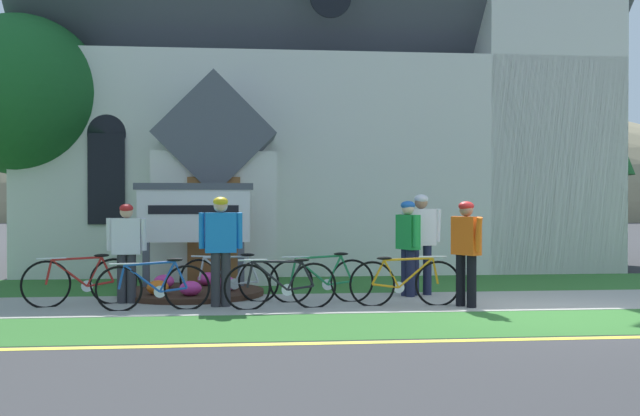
{
  "coord_description": "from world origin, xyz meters",
  "views": [
    {
      "loc": [
        -4.61,
        -10.41,
        1.66
      ],
      "look_at": [
        -3.2,
        3.51,
        1.51
      ],
      "focal_mm": 41.82,
      "sensor_mm": 36.0,
      "label": 1
    }
  ],
  "objects_px": {
    "bicycle_silver": "(322,280)",
    "yard_deciduous_tree": "(21,96)",
    "cyclist_in_white_jersey": "(126,246)",
    "roadside_conifer": "(563,86)",
    "bicycle_green": "(154,286)",
    "cyclist_in_yellow_jersey": "(466,246)",
    "cyclist_in_red_jersey": "(221,242)",
    "cyclist_in_orange_jersey": "(408,241)",
    "cyclist_in_green_jersey": "(421,236)",
    "bicycle_orange": "(281,285)",
    "bicycle_white": "(229,279)",
    "bicycle_black": "(405,282)",
    "church_sign": "(194,218)",
    "bicycle_yellow": "(81,281)"
  },
  "relations": [
    {
      "from": "bicycle_silver",
      "to": "yard_deciduous_tree",
      "type": "height_order",
      "value": "yard_deciduous_tree"
    },
    {
      "from": "cyclist_in_white_jersey",
      "to": "yard_deciduous_tree",
      "type": "bearing_deg",
      "value": 123.37
    },
    {
      "from": "bicycle_silver",
      "to": "roadside_conifer",
      "type": "distance_m",
      "value": 10.52
    },
    {
      "from": "bicycle_silver",
      "to": "bicycle_green",
      "type": "distance_m",
      "value": 2.68
    },
    {
      "from": "cyclist_in_yellow_jersey",
      "to": "yard_deciduous_tree",
      "type": "height_order",
      "value": "yard_deciduous_tree"
    },
    {
      "from": "cyclist_in_white_jersey",
      "to": "cyclist_in_red_jersey",
      "type": "bearing_deg",
      "value": -20.01
    },
    {
      "from": "bicycle_silver",
      "to": "cyclist_in_orange_jersey",
      "type": "height_order",
      "value": "cyclist_in_orange_jersey"
    },
    {
      "from": "cyclist_in_green_jersey",
      "to": "yard_deciduous_tree",
      "type": "relative_size",
      "value": 0.31
    },
    {
      "from": "cyclist_in_green_jersey",
      "to": "cyclist_in_red_jersey",
      "type": "bearing_deg",
      "value": -162.6
    },
    {
      "from": "cyclist_in_green_jersey",
      "to": "bicycle_orange",
      "type": "bearing_deg",
      "value": -151.18
    },
    {
      "from": "bicycle_white",
      "to": "cyclist_in_orange_jersey",
      "type": "relative_size",
      "value": 1.0
    },
    {
      "from": "bicycle_silver",
      "to": "cyclist_in_red_jersey",
      "type": "relative_size",
      "value": 1.0
    },
    {
      "from": "roadside_conifer",
      "to": "yard_deciduous_tree",
      "type": "height_order",
      "value": "roadside_conifer"
    },
    {
      "from": "cyclist_in_green_jersey",
      "to": "yard_deciduous_tree",
      "type": "xyz_separation_m",
      "value": [
        -7.8,
        3.84,
        2.85
      ]
    },
    {
      "from": "bicycle_silver",
      "to": "bicycle_black",
      "type": "xyz_separation_m",
      "value": [
        1.24,
        -0.54,
        0.0
      ]
    },
    {
      "from": "cyclist_in_white_jersey",
      "to": "cyclist_in_yellow_jersey",
      "type": "bearing_deg",
      "value": -10.18
    },
    {
      "from": "bicycle_black",
      "to": "cyclist_in_white_jersey",
      "type": "distance_m",
      "value": 4.47
    },
    {
      "from": "bicycle_green",
      "to": "cyclist_in_green_jersey",
      "type": "bearing_deg",
      "value": 16.87
    },
    {
      "from": "bicycle_white",
      "to": "cyclist_in_yellow_jersey",
      "type": "height_order",
      "value": "cyclist_in_yellow_jersey"
    },
    {
      "from": "cyclist_in_red_jersey",
      "to": "yard_deciduous_tree",
      "type": "height_order",
      "value": "yard_deciduous_tree"
    },
    {
      "from": "cyclist_in_green_jersey",
      "to": "yard_deciduous_tree",
      "type": "height_order",
      "value": "yard_deciduous_tree"
    },
    {
      "from": "bicycle_orange",
      "to": "roadside_conifer",
      "type": "distance_m",
      "value": 11.4
    },
    {
      "from": "church_sign",
      "to": "bicycle_orange",
      "type": "relative_size",
      "value": 1.24
    },
    {
      "from": "bicycle_yellow",
      "to": "cyclist_in_red_jersey",
      "type": "height_order",
      "value": "cyclist_in_red_jersey"
    },
    {
      "from": "roadside_conifer",
      "to": "yard_deciduous_tree",
      "type": "xyz_separation_m",
      "value": [
        -12.97,
        -2.08,
        -0.73
      ]
    },
    {
      "from": "church_sign",
      "to": "cyclist_in_orange_jersey",
      "type": "relative_size",
      "value": 1.31
    },
    {
      "from": "yard_deciduous_tree",
      "to": "cyclist_in_white_jersey",
      "type": "bearing_deg",
      "value": -56.63
    },
    {
      "from": "bicycle_white",
      "to": "bicycle_orange",
      "type": "bearing_deg",
      "value": -50.86
    },
    {
      "from": "bicycle_silver",
      "to": "bicycle_green",
      "type": "xyz_separation_m",
      "value": [
        -2.6,
        -0.63,
        -0.01
      ]
    },
    {
      "from": "church_sign",
      "to": "bicycle_green",
      "type": "bearing_deg",
      "value": -100.92
    },
    {
      "from": "bicycle_green",
      "to": "yard_deciduous_tree",
      "type": "height_order",
      "value": "yard_deciduous_tree"
    },
    {
      "from": "bicycle_white",
      "to": "bicycle_silver",
      "type": "bearing_deg",
      "value": -12.41
    },
    {
      "from": "bicycle_orange",
      "to": "cyclist_in_white_jersey",
      "type": "height_order",
      "value": "cyclist_in_white_jersey"
    },
    {
      "from": "yard_deciduous_tree",
      "to": "bicycle_orange",
      "type": "bearing_deg",
      "value": -44.5
    },
    {
      "from": "cyclist_in_yellow_jersey",
      "to": "yard_deciduous_tree",
      "type": "xyz_separation_m",
      "value": [
        -8.16,
        5.31,
        2.94
      ]
    },
    {
      "from": "cyclist_in_yellow_jersey",
      "to": "bicycle_silver",
      "type": "bearing_deg",
      "value": 160.62
    },
    {
      "from": "bicycle_silver",
      "to": "cyclist_in_green_jersey",
      "type": "relative_size",
      "value": 0.97
    },
    {
      "from": "church_sign",
      "to": "cyclist_in_white_jersey",
      "type": "relative_size",
      "value": 1.34
    },
    {
      "from": "bicycle_orange",
      "to": "cyclist_in_yellow_jersey",
      "type": "height_order",
      "value": "cyclist_in_yellow_jersey"
    },
    {
      "from": "bicycle_silver",
      "to": "cyclist_in_red_jersey",
      "type": "distance_m",
      "value": 1.77
    },
    {
      "from": "church_sign",
      "to": "bicycle_orange",
      "type": "height_order",
      "value": "church_sign"
    },
    {
      "from": "bicycle_yellow",
      "to": "bicycle_orange",
      "type": "xyz_separation_m",
      "value": [
        3.11,
        -0.67,
        -0.01
      ]
    },
    {
      "from": "bicycle_black",
      "to": "yard_deciduous_tree",
      "type": "xyz_separation_m",
      "value": [
        -7.25,
        5.09,
        3.52
      ]
    },
    {
      "from": "bicycle_yellow",
      "to": "cyclist_in_orange_jersey",
      "type": "bearing_deg",
      "value": 5.92
    },
    {
      "from": "cyclist_in_orange_jersey",
      "to": "cyclist_in_red_jersey",
      "type": "bearing_deg",
      "value": -163.72
    },
    {
      "from": "cyclist_in_red_jersey",
      "to": "cyclist_in_white_jersey",
      "type": "height_order",
      "value": "cyclist_in_red_jersey"
    },
    {
      "from": "church_sign",
      "to": "bicycle_yellow",
      "type": "bearing_deg",
      "value": -134.77
    },
    {
      "from": "bicycle_green",
      "to": "bicycle_black",
      "type": "xyz_separation_m",
      "value": [
        3.85,
        0.09,
        0.01
      ]
    },
    {
      "from": "church_sign",
      "to": "bicycle_white",
      "type": "height_order",
      "value": "church_sign"
    },
    {
      "from": "roadside_conifer",
      "to": "bicycle_silver",
      "type": "bearing_deg",
      "value": -136.4
    }
  ]
}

